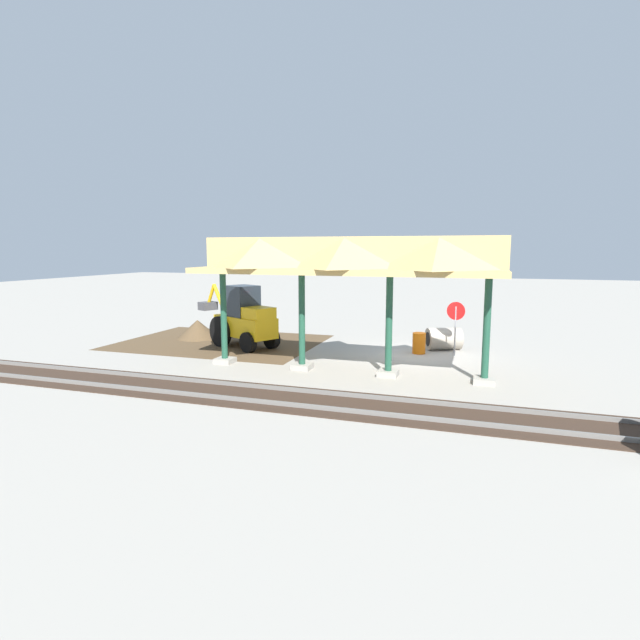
% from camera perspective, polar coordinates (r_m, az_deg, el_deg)
% --- Properties ---
extents(ground_plane, '(120.00, 120.00, 0.00)m').
position_cam_1_polar(ground_plane, '(21.60, 11.24, -3.97)').
color(ground_plane, '#9E998E').
extents(dirt_work_zone, '(9.35, 7.00, 0.01)m').
position_cam_1_polar(dirt_work_zone, '(24.56, -11.28, -2.50)').
color(dirt_work_zone, brown).
rests_on(dirt_work_zone, ground).
extents(platform_canopy, '(10.95, 3.20, 4.90)m').
position_cam_1_polar(platform_canopy, '(17.77, 2.84, 7.08)').
color(platform_canopy, '#9E998E').
rests_on(platform_canopy, ground).
extents(rail_tracks, '(60.00, 2.58, 0.15)m').
position_cam_1_polar(rail_tracks, '(14.38, 7.54, -9.94)').
color(rail_tracks, slate).
rests_on(rail_tracks, ground).
extents(stop_sign, '(0.75, 0.18, 2.29)m').
position_cam_1_polar(stop_sign, '(21.50, 15.25, 0.31)').
color(stop_sign, gray).
rests_on(stop_sign, ground).
extents(backhoe, '(4.97, 3.37, 2.82)m').
position_cam_1_polar(backhoe, '(23.10, -8.75, 0.08)').
color(backhoe, '#EAB214').
rests_on(backhoe, ground).
extents(dirt_mound, '(4.20, 4.20, 1.85)m').
position_cam_1_polar(dirt_mound, '(25.98, -13.78, -2.01)').
color(dirt_mound, brown).
rests_on(dirt_mound, ground).
extents(concrete_pipe, '(1.75, 1.50, 0.99)m').
position_cam_1_polar(concrete_pipe, '(22.94, 13.95, -2.09)').
color(concrete_pipe, '#9E9384').
rests_on(concrete_pipe, ground).
extents(traffic_barrel, '(0.56, 0.56, 0.90)m').
position_cam_1_polar(traffic_barrel, '(21.88, 11.25, -2.61)').
color(traffic_barrel, orange).
rests_on(traffic_barrel, ground).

